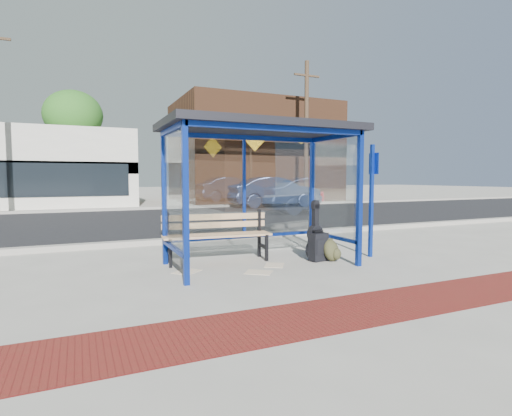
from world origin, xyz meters
name	(u,v)px	position (x,y,z in m)	size (l,w,h in m)	color
ground	(261,265)	(0.00, 0.00, 0.00)	(120.00, 120.00, 0.00)	#B2ADA0
brick_paver_strip	(356,310)	(0.00, -2.60, 0.01)	(60.00, 1.00, 0.01)	maroon
curb_near	(210,238)	(0.00, 2.90, 0.06)	(60.00, 0.25, 0.12)	gray
street_asphalt	(167,220)	(0.00, 8.00, 0.00)	(60.00, 10.00, 0.00)	black
curb_far	(145,208)	(0.00, 13.10, 0.06)	(60.00, 0.25, 0.12)	gray
far_sidewalk	(139,207)	(0.00, 15.00, 0.00)	(60.00, 4.00, 0.01)	#B2ADA0
bus_shelter	(259,145)	(0.00, 0.07, 2.07)	(3.30, 1.80, 2.42)	navy
storefront_brown	(254,152)	(8.00, 18.49, 3.20)	(10.00, 7.08, 6.40)	#59331E
tree_mid	(73,115)	(-3.00, 22.00, 5.45)	(3.60, 3.60, 7.03)	#4C3826
tree_right	(288,128)	(12.50, 22.00, 5.45)	(3.60, 3.60, 7.03)	#4C3826
utility_pole_east	(306,132)	(9.00, 13.40, 4.11)	(1.60, 0.24, 8.00)	#4C3826
bench	(217,233)	(-0.59, 0.62, 0.52)	(1.97, 0.65, 0.91)	black
guitar_bag	(315,239)	(1.10, 0.00, 0.38)	(0.39, 0.19, 1.04)	black
suitcase	(318,247)	(1.09, -0.13, 0.26)	(0.35, 0.26, 0.56)	black
backpack	(332,251)	(1.31, -0.24, 0.19)	(0.41, 0.39, 0.41)	#32311B
sign_post	(372,194)	(2.23, -0.20, 1.20)	(0.08, 0.27, 2.14)	#0D2C98
newspaper_a	(187,272)	(-1.30, 0.02, 0.00)	(0.41, 0.32, 0.01)	white
newspaper_b	(259,272)	(-0.26, -0.49, 0.00)	(0.41, 0.32, 0.01)	white
newspaper_c	(274,265)	(0.20, -0.13, 0.00)	(0.40, 0.31, 0.01)	white
parked_car	(275,192)	(6.42, 12.20, 0.77)	(1.63, 4.68, 1.54)	#172340
fire_hydrant	(322,197)	(10.24, 13.60, 0.37)	(0.31, 0.20, 0.69)	#B40C16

